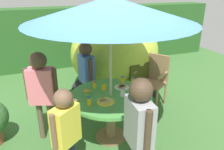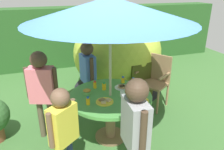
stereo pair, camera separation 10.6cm
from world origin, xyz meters
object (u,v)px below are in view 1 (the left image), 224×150
at_px(child_in_grey_shirt, 139,123).
at_px(juice_bottle_far_right, 122,80).
at_px(child_in_pink_shirt, 41,86).
at_px(cup_near, 123,94).
at_px(juice_bottle_far_left, 95,85).
at_px(juice_bottle_center_front, 89,101).
at_px(patio_umbrella, 110,10).
at_px(child_in_blue_shirt, 86,69).
at_px(juice_bottle_near_left, 104,86).
at_px(garden_table, 111,104).
at_px(child_in_yellow_shirt, 66,126).
at_px(wooden_chair, 153,77).
at_px(snack_bowl, 87,92).
at_px(plate_back_edge, 140,100).
at_px(plate_near_right, 122,87).
at_px(dome_tent, 115,53).
at_px(juice_bottle_center_back, 133,81).
at_px(plate_mid_right, 106,101).

xyz_separation_m(child_in_grey_shirt, juice_bottle_far_right, (0.37, 1.31, -0.11)).
relative_size(child_in_pink_shirt, cup_near, 19.67).
relative_size(juice_bottle_far_left, juice_bottle_center_front, 1.01).
xyz_separation_m(patio_umbrella, child_in_pink_shirt, (-0.91, 0.33, -1.03)).
relative_size(child_in_blue_shirt, juice_bottle_near_left, 11.13).
bearing_deg(child_in_blue_shirt, garden_table, -0.00).
bearing_deg(child_in_yellow_shirt, wooden_chair, -3.00).
bearing_deg(juice_bottle_far_right, juice_bottle_center_front, -143.59).
height_order(wooden_chair, child_in_yellow_shirt, child_in_yellow_shirt).
height_order(snack_bowl, plate_back_edge, snack_bowl).
bearing_deg(snack_bowl, juice_bottle_near_left, 10.52).
height_order(child_in_blue_shirt, juice_bottle_near_left, child_in_blue_shirt).
relative_size(wooden_chair, plate_near_right, 4.42).
height_order(dome_tent, child_in_grey_shirt, dome_tent).
distance_m(child_in_yellow_shirt, plate_back_edge, 1.09).
relative_size(wooden_chair, juice_bottle_center_back, 9.31).
bearing_deg(child_in_yellow_shirt, juice_bottle_center_back, -3.43).
distance_m(plate_back_edge, juice_bottle_center_back, 0.55).
height_order(garden_table, child_in_grey_shirt, child_in_grey_shirt).
relative_size(child_in_yellow_shirt, juice_bottle_near_left, 10.29).
relative_size(patio_umbrella, plate_back_edge, 8.63).
height_order(wooden_chair, juice_bottle_near_left, wooden_chair).
height_order(garden_table, plate_mid_right, plate_mid_right).
distance_m(child_in_yellow_shirt, snack_bowl, 0.84).
bearing_deg(juice_bottle_center_back, plate_near_right, -160.24).
height_order(child_in_blue_shirt, juice_bottle_far_left, child_in_blue_shirt).
bearing_deg(plate_near_right, plate_mid_right, -138.20).
xyz_separation_m(plate_mid_right, juice_bottle_center_back, (0.60, 0.42, 0.04)).
height_order(child_in_pink_shirt, juice_bottle_far_right, child_in_pink_shirt).
bearing_deg(plate_back_edge, snack_bowl, 145.34).
relative_size(child_in_grey_shirt, juice_bottle_center_back, 13.04).
relative_size(child_in_yellow_shirt, plate_back_edge, 4.81).
bearing_deg(wooden_chair, dome_tent, 169.61).
distance_m(juice_bottle_center_front, cup_near, 0.51).
bearing_deg(child_in_grey_shirt, garden_table, 0.00).
distance_m(garden_table, child_in_grey_shirt, 1.00).
bearing_deg(child_in_pink_shirt, plate_mid_right, -12.55).
bearing_deg(wooden_chair, juice_bottle_center_front, -92.16).
height_order(child_in_blue_shirt, juice_bottle_center_front, child_in_blue_shirt).
height_order(plate_back_edge, juice_bottle_far_right, juice_bottle_far_right).
relative_size(child_in_blue_shirt, juice_bottle_center_front, 11.49).
bearing_deg(patio_umbrella, snack_bowl, 153.35).
bearing_deg(child_in_pink_shirt, juice_bottle_far_right, 20.94).
height_order(snack_bowl, cup_near, same).
relative_size(dome_tent, juice_bottle_far_left, 21.00).
bearing_deg(juice_bottle_far_left, child_in_grey_shirt, -85.46).
bearing_deg(juice_bottle_center_front, juice_bottle_center_back, 26.51).
bearing_deg(patio_umbrella, garden_table, 0.00).
bearing_deg(cup_near, plate_near_right, 69.69).
relative_size(plate_mid_right, juice_bottle_near_left, 2.04).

